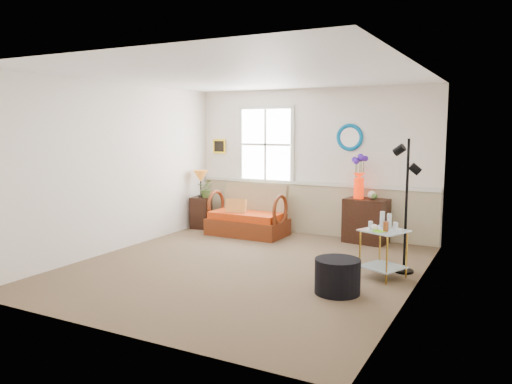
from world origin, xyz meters
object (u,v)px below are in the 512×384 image
at_px(loveseat, 247,210).
at_px(cabinet, 366,221).
at_px(floor_lamp, 406,206).
at_px(ottoman, 337,276).
at_px(lamp_stand, 201,213).
at_px(side_table, 383,254).

relative_size(loveseat, cabinet, 1.85).
relative_size(cabinet, floor_lamp, 0.42).
bearing_deg(floor_lamp, ottoman, -103.10).
bearing_deg(cabinet, lamp_stand, -167.89).
distance_m(cabinet, ottoman, 2.73).
bearing_deg(ottoman, lamp_stand, 145.54).
bearing_deg(ottoman, side_table, 69.69).
distance_m(loveseat, ottoman, 3.36).
height_order(lamp_stand, ottoman, lamp_stand).
height_order(loveseat, side_table, loveseat).
bearing_deg(cabinet, floor_lamp, -50.75).
bearing_deg(side_table, ottoman, -110.31).
distance_m(lamp_stand, ottoman, 4.28).
bearing_deg(floor_lamp, lamp_stand, 173.23).
bearing_deg(side_table, loveseat, 152.65).
xyz_separation_m(cabinet, ottoman, (0.40, -2.69, -0.17)).
relative_size(loveseat, floor_lamp, 0.77).
relative_size(side_table, floor_lamp, 0.35).
bearing_deg(lamp_stand, floor_lamp, -16.37).
bearing_deg(lamp_stand, cabinet, 5.04).
height_order(side_table, ottoman, side_table).
relative_size(side_table, ottoman, 1.18).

